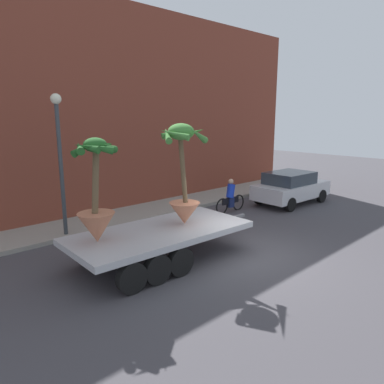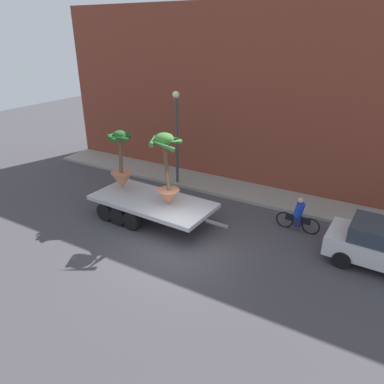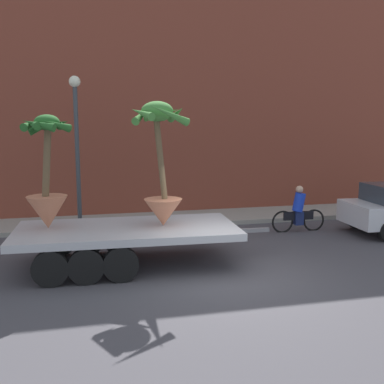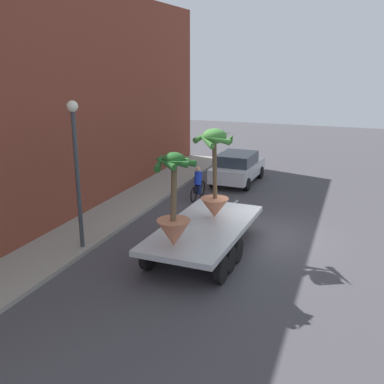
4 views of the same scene
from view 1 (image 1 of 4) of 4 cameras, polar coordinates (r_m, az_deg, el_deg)
ground_plane at (r=11.60m, az=8.20°, el=-9.71°), size 60.00×60.00×0.00m
sidewalk at (r=15.89m, az=-9.22°, el=-3.44°), size 24.00×2.20×0.15m
building_facade at (r=16.77m, az=-13.08°, el=12.56°), size 24.00×1.20×9.03m
flatbed_trailer at (r=10.66m, az=-6.01°, el=-7.26°), size 6.46×2.72×0.98m
potted_palm_rear at (r=9.69m, az=-14.92°, el=-1.60°), size 1.19×1.20×2.75m
potted_palm_middle at (r=10.86m, az=-1.39°, el=2.17°), size 1.43×1.49×3.07m
cyclist at (r=16.26m, az=6.11°, el=-0.84°), size 1.84×0.35×1.54m
parked_car at (r=18.33m, az=15.33°, el=0.77°), size 4.17×2.10×1.58m
street_lamp at (r=13.04m, az=-20.22°, el=6.71°), size 0.36×0.36×4.83m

